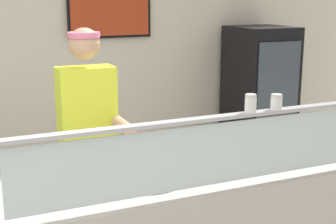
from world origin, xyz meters
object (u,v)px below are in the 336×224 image
Objects in this scene: worker_figure at (89,138)px; pizza_server at (142,174)px; pepper_flake_shaker at (276,103)px; parmesan_shaker at (251,104)px; pizza_tray at (145,175)px; drink_fridge at (259,102)px.

pizza_server is at bearing -82.15° from worker_figure.
worker_figure reaches higher than pepper_flake_shaker.
pizza_server is 0.16× the size of worker_figure.
pizza_server is at bearing 149.39° from parmesan_shaker.
pizza_tray is 0.28× the size of worker_figure.
drink_fridge is at bearing 28.27° from worker_figure.
parmesan_shaker is (0.48, -0.32, 0.44)m from pizza_tray.
drink_fridge reaches higher than parmesan_shaker.
worker_figure is at bearing 110.49° from pizza_server.
parmesan_shaker is at bearing -17.98° from pizza_server.
pizza_server is 2.87m from drink_fridge.
pepper_flake_shaker is at bearing -11.42° from pizza_server.
worker_figure is at bearing 126.41° from pepper_flake_shaker.
worker_figure reaches higher than drink_fridge.
pepper_flake_shaker is 0.05× the size of worker_figure.
drink_fridge is (2.11, 1.94, -0.17)m from pizza_server.
worker_figure is 2.52m from drink_fridge.
pizza_tray is 1.77× the size of pizza_server.
parmesan_shaker is at bearing -59.86° from worker_figure.
pizza_tray is at bearing 48.76° from pizza_server.
parmesan_shaker is at bearing 180.00° from pepper_flake_shaker.
drink_fridge is at bearing 42.71° from pizza_tray.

